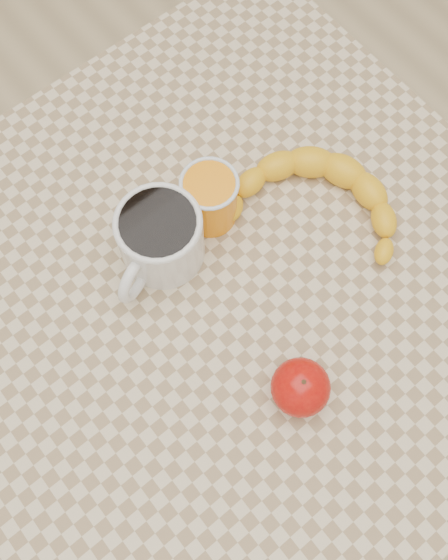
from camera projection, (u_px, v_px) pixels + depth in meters
ground at (224, 391)px, 1.50m from camera, size 3.00×3.00×0.00m
table at (224, 306)px, 0.88m from camera, size 0.80×0.80×0.75m
coffee_mug at (159, 238)px, 0.76m from camera, size 0.16×0.14×0.09m
orange_juice_glass at (210, 198)px, 0.79m from camera, size 0.07×0.07×0.09m
apple at (301, 387)px, 0.72m from camera, size 0.09×0.09×0.06m
banana at (321, 202)px, 0.81m from camera, size 0.38×0.40×0.04m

